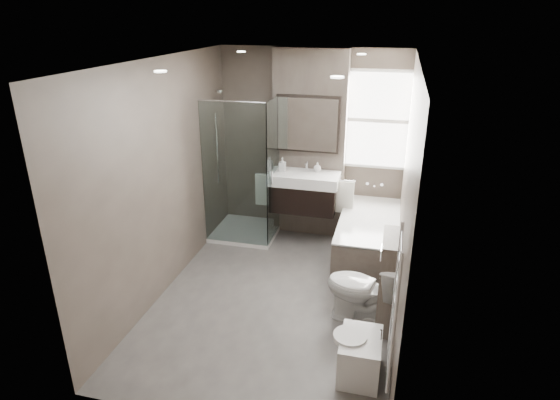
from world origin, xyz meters
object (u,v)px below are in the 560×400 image
(vanity, at_px, (304,191))
(bidet, at_px, (359,355))
(toilet, at_px, (363,289))
(bathtub, at_px, (368,237))

(vanity, relative_size, bidet, 1.85)
(vanity, height_order, toilet, vanity)
(bathtub, xyz_separation_m, toilet, (0.05, -1.37, 0.07))
(bathtub, distance_m, toilet, 1.37)
(vanity, height_order, bidet, vanity)
(toilet, relative_size, bidet, 1.52)
(vanity, bearing_deg, toilet, -60.25)
(vanity, distance_m, toilet, 1.99)
(bathtub, relative_size, toilet, 2.05)
(vanity, xyz_separation_m, toilet, (0.97, -1.70, -0.35))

